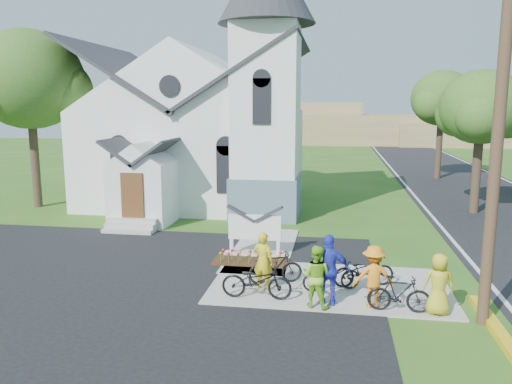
% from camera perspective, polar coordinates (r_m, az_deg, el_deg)
% --- Properties ---
extents(ground, '(120.00, 120.00, 0.00)m').
position_cam_1_polar(ground, '(14.98, 2.47, -11.06)').
color(ground, '#2F5E1A').
rests_on(ground, ground).
extents(parking_lot, '(20.00, 16.00, 0.02)m').
position_cam_1_polar(parking_lot, '(15.61, -25.49, -11.13)').
color(parking_lot, black).
rests_on(parking_lot, ground).
extents(road, '(8.00, 90.00, 0.02)m').
position_cam_1_polar(road, '(30.57, 24.92, -1.06)').
color(road, black).
rests_on(road, ground).
extents(sidewalk, '(7.00, 4.00, 0.05)m').
position_cam_1_polar(sidewalk, '(15.35, 8.36, -10.52)').
color(sidewalk, '#9F988F').
rests_on(sidewalk, ground).
extents(church, '(12.35, 12.00, 13.00)m').
position_cam_1_polar(church, '(27.30, -5.98, 9.66)').
color(church, white).
rests_on(church, ground).
extents(church_sign, '(2.20, 0.40, 1.70)m').
position_cam_1_polar(church_sign, '(17.85, -0.15, -4.11)').
color(church_sign, '#9F988F').
rests_on(church_sign, ground).
extents(flower_bed, '(2.60, 1.10, 0.07)m').
position_cam_1_polar(flower_bed, '(17.27, -0.63, -8.03)').
color(flower_bed, '#351F0E').
rests_on(flower_bed, ground).
extents(utility_pole, '(3.45, 0.28, 10.00)m').
position_cam_1_polar(utility_pole, '(12.95, 26.43, 9.08)').
color(utility_pole, '#473123').
rests_on(utility_pole, ground).
extents(tree_lot_corner, '(5.60, 5.60, 9.15)m').
position_cam_1_polar(tree_lot_corner, '(28.55, -24.53, 11.58)').
color(tree_lot_corner, '#36251D').
rests_on(tree_lot_corner, ground).
extents(tree_road_near, '(4.00, 4.00, 7.05)m').
position_cam_1_polar(tree_road_near, '(26.80, 24.35, 8.75)').
color(tree_road_near, '#36251D').
rests_on(tree_road_near, ground).
extents(tree_road_mid, '(4.40, 4.40, 7.80)m').
position_cam_1_polar(tree_road_mid, '(38.61, 20.49, 9.97)').
color(tree_road_mid, '#36251D').
rests_on(tree_road_mid, ground).
extents(distant_hills, '(61.00, 10.00, 5.60)m').
position_cam_1_polar(distant_hills, '(70.32, 10.61, 7.21)').
color(distant_hills, '#896D4C').
rests_on(distant_hills, ground).
extents(cyclist_0, '(0.72, 0.57, 1.71)m').
position_cam_1_polar(cyclist_0, '(14.58, 0.82, -7.88)').
color(cyclist_0, gold).
rests_on(cyclist_0, sidewalk).
extents(bike_0, '(1.96, 0.70, 1.03)m').
position_cam_1_polar(bike_0, '(14.01, 0.07, -10.10)').
color(bike_0, black).
rests_on(bike_0, sidewalk).
extents(cyclist_1, '(0.97, 0.86, 1.68)m').
position_cam_1_polar(cyclist_1, '(13.47, 6.85, -9.54)').
color(cyclist_1, '#89D127').
rests_on(cyclist_1, sidewalk).
extents(bike_1, '(1.71, 0.98, 0.99)m').
position_cam_1_polar(bike_1, '(15.15, 2.23, -8.62)').
color(bike_1, black).
rests_on(bike_1, sidewalk).
extents(cyclist_2, '(1.15, 0.51, 1.94)m').
position_cam_1_polar(cyclist_2, '(13.59, 8.33, -8.81)').
color(cyclist_2, '#2935CF').
rests_on(cyclist_2, sidewalk).
extents(bike_2, '(1.83, 1.15, 0.91)m').
position_cam_1_polar(bike_2, '(14.78, 8.62, -9.37)').
color(bike_2, black).
rests_on(bike_2, sidewalk).
extents(cyclist_3, '(1.15, 0.76, 1.67)m').
position_cam_1_polar(cyclist_3, '(13.74, 13.27, -9.37)').
color(cyclist_3, orange).
rests_on(cyclist_3, sidewalk).
extents(bike_3, '(1.63, 0.51, 0.97)m').
position_cam_1_polar(bike_3, '(13.69, 16.03, -11.13)').
color(bike_3, black).
rests_on(bike_3, sidewalk).
extents(cyclist_4, '(0.81, 0.55, 1.62)m').
position_cam_1_polar(cyclist_4, '(13.74, 20.15, -9.85)').
color(cyclist_4, gold).
rests_on(cyclist_4, sidewalk).
extents(bike_4, '(1.97, 1.21, 0.98)m').
position_cam_1_polar(bike_4, '(15.24, 12.21, -8.76)').
color(bike_4, black).
rests_on(bike_4, sidewalk).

